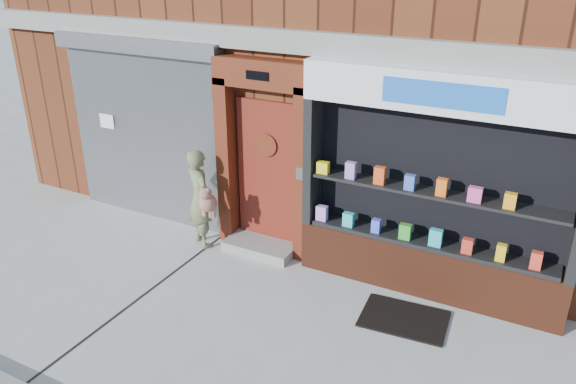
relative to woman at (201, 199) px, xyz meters
The scene contains 6 objects.
ground 2.35m from the woman, 41.78° to the right, with size 80.00×80.00×0.00m, color #9E9E99.
shutter_bay 1.70m from the woman, 161.49° to the left, with size 3.10×0.30×3.04m.
red_door_bay 1.19m from the woman, 23.09° to the left, with size 1.52×0.58×2.90m.
pharmacy_bay 3.46m from the woman, ahead, with size 3.50×0.41×3.00m.
woman is the anchor object (origin of this frame).
doormat 3.48m from the woman, ahead, with size 1.06×0.74×0.03m, color black.
Camera 1 is at (3.10, -4.77, 4.31)m, focal length 35.00 mm.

